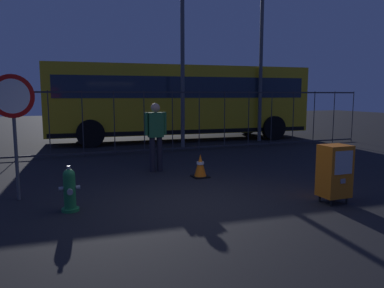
% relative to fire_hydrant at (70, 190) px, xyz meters
% --- Properties ---
extents(ground_plane, '(60.00, 60.00, 0.00)m').
position_rel_fire_hydrant_xyz_m(ground_plane, '(2.08, -0.51, -0.35)').
color(ground_plane, black).
extents(fire_hydrant, '(0.33, 0.31, 0.75)m').
position_rel_fire_hydrant_xyz_m(fire_hydrant, '(0.00, 0.00, 0.00)').
color(fire_hydrant, '#1E7238').
rests_on(fire_hydrant, ground_plane).
extents(newspaper_box_primary, '(0.48, 0.42, 1.02)m').
position_rel_fire_hydrant_xyz_m(newspaper_box_primary, '(4.31, -1.15, 0.22)').
color(newspaper_box_primary, black).
rests_on(newspaper_box_primary, ground_plane).
extents(stop_sign, '(0.71, 0.31, 2.23)m').
position_rel_fire_hydrant_xyz_m(stop_sign, '(-0.83, 1.01, 1.25)').
color(stop_sign, '#4C4F54').
rests_on(stop_sign, ground_plane).
extents(pedestrian, '(0.55, 0.22, 1.67)m').
position_rel_fire_hydrant_xyz_m(pedestrian, '(2.13, 2.54, 0.60)').
color(pedestrian, black).
rests_on(pedestrian, ground_plane).
extents(traffic_cone, '(0.36, 0.36, 0.53)m').
position_rel_fire_hydrant_xyz_m(traffic_cone, '(2.91, 1.55, -0.09)').
color(traffic_cone, black).
rests_on(traffic_cone, ground_plane).
extents(fence_barrier, '(18.03, 0.04, 2.00)m').
position_rel_fire_hydrant_xyz_m(fence_barrier, '(2.08, 5.44, 0.67)').
color(fence_barrier, '#2D2D33').
rests_on(fence_barrier, ground_plane).
extents(bus_near, '(10.63, 3.26, 3.00)m').
position_rel_fire_hydrant_xyz_m(bus_near, '(4.80, 8.44, 1.36)').
color(bus_near, gold).
rests_on(bus_near, ground_plane).
extents(street_light_near_right, '(0.32, 0.32, 8.28)m').
position_rel_fire_hydrant_xyz_m(street_light_near_right, '(7.64, 6.85, 4.37)').
color(street_light_near_right, '#4C4F54').
rests_on(street_light_near_right, ground_plane).
extents(street_light_far_left, '(0.32, 0.32, 7.41)m').
position_rel_fire_hydrant_xyz_m(street_light_far_left, '(4.10, 6.14, 3.92)').
color(street_light_far_left, '#4C4F54').
rests_on(street_light_far_left, ground_plane).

